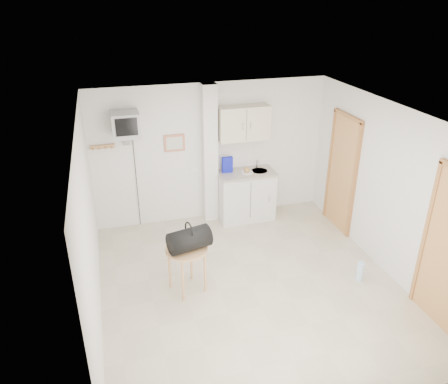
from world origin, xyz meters
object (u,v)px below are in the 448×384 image
object	(u,v)px
crt_television	(126,125)
duffel_bag	(189,239)
water_bottle	(360,271)
round_table	(187,254)

from	to	relation	value
crt_television	duffel_bag	bearing A→B (deg)	-72.60
water_bottle	round_table	bearing A→B (deg)	169.43
duffel_bag	water_bottle	bearing A→B (deg)	-24.27
crt_television	duffel_bag	world-z (taller)	crt_television
round_table	water_bottle	size ratio (longest dim) A/B	2.13
duffel_bag	water_bottle	xyz separation A→B (m)	(2.45, -0.42, -0.70)
round_table	duffel_bag	bearing A→B (deg)	-45.42
crt_television	duffel_bag	distance (m)	2.29
round_table	duffel_bag	world-z (taller)	duffel_bag
crt_television	round_table	bearing A→B (deg)	-73.37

